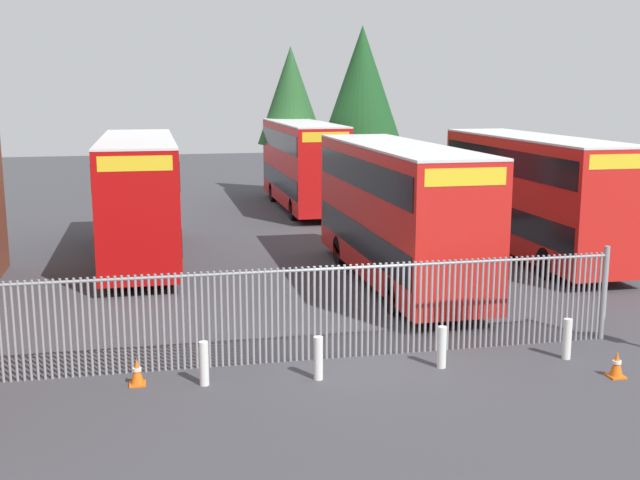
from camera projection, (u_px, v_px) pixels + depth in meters
ground_plane at (294, 277)px, 25.93m from camera, size 100.00×100.00×0.00m
palisade_fence at (308, 310)px, 17.79m from camera, size 15.02×0.14×2.35m
double_decker_bus_near_gate at (397, 208)px, 24.63m from camera, size 2.54×10.81×4.42m
double_decker_bus_behind_fence_left at (139, 194)px, 28.01m from camera, size 2.54×10.81×4.42m
double_decker_bus_behind_fence_right at (533, 191)px, 28.61m from camera, size 2.54×10.81×4.42m
double_decker_bus_far_back at (303, 162)px, 40.02m from camera, size 2.54×10.81×4.42m
bollard_near_left at (204, 363)px, 16.41m from camera, size 0.20×0.20×0.95m
bollard_center_front at (318, 358)px, 16.74m from camera, size 0.20×0.20×0.95m
bollard_near_right at (442, 347)px, 17.45m from camera, size 0.20×0.20×0.95m
bollard_far_right at (567, 339)px, 18.02m from camera, size 0.20×0.20×0.95m
traffic_cone_by_gate at (137, 372)px, 16.45m from camera, size 0.34×0.34×0.59m
traffic_cone_mid_forecourt at (617, 364)px, 16.90m from camera, size 0.34×0.34×0.59m
tree_tall_back at (362, 97)px, 40.30m from camera, size 4.97×4.97×9.24m
tree_short_side at (291, 96)px, 44.64m from camera, size 3.83×3.83×8.44m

